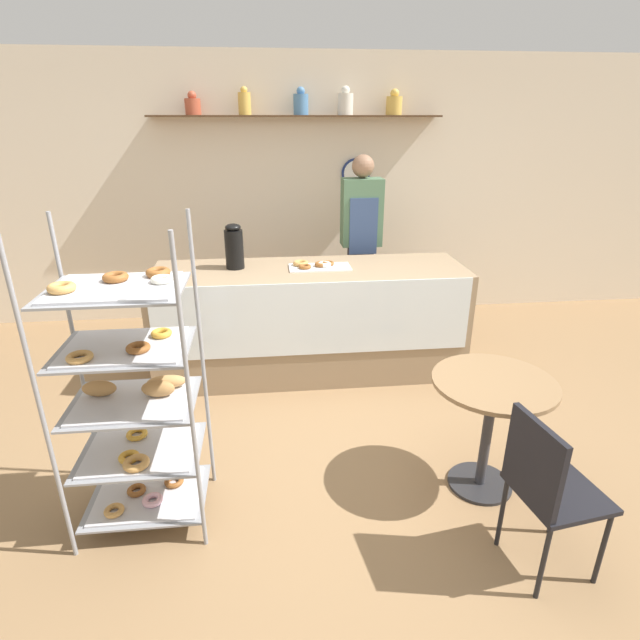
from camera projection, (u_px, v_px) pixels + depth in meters
name	position (u px, v px, depth m)	size (l,w,h in m)	color
ground_plane	(327.00, 453.00, 3.34)	(14.00, 14.00, 0.00)	olive
back_wall	(298.00, 190.00, 5.28)	(10.00, 0.30, 2.70)	beige
display_counter	(310.00, 320.00, 4.29)	(2.59, 0.78, 0.93)	#937A5B
pastry_rack	(134.00, 398.00, 2.55)	(0.68, 0.52, 1.67)	gray
person_worker	(361.00, 242.00, 4.76)	(0.37, 0.23, 1.78)	#282833
cafe_table	(491.00, 408.00, 2.85)	(0.69, 0.69, 0.72)	#262628
cafe_chair	(546.00, 482.00, 2.31)	(0.43, 0.43, 0.86)	black
coffee_carafe	(234.00, 247.00, 4.05)	(0.15, 0.15, 0.37)	black
donut_tray_counter	(317.00, 265.00, 4.13)	(0.51, 0.24, 0.05)	white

